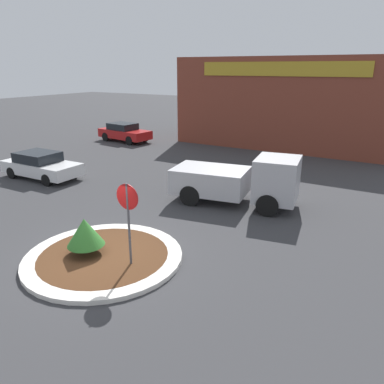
# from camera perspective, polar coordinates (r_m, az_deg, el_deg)

# --- Properties ---
(ground_plane) EXTENTS (120.00, 120.00, 0.00)m
(ground_plane) POSITION_cam_1_polar(r_m,az_deg,el_deg) (11.95, -13.26, -9.89)
(ground_plane) COLOR #38383A
(traffic_island) EXTENTS (4.79, 4.79, 0.14)m
(traffic_island) POSITION_cam_1_polar(r_m,az_deg,el_deg) (11.92, -13.29, -9.59)
(traffic_island) COLOR silver
(traffic_island) RESTS_ON ground_plane
(stop_sign) EXTENTS (0.74, 0.07, 2.58)m
(stop_sign) POSITION_cam_1_polar(r_m,az_deg,el_deg) (10.56, -9.72, -2.74)
(stop_sign) COLOR #4C4C51
(stop_sign) RESTS_ON ground_plane
(island_shrub) EXTENTS (1.13, 1.13, 1.14)m
(island_shrub) POSITION_cam_1_polar(r_m,az_deg,el_deg) (11.81, -15.99, -5.87)
(island_shrub) COLOR brown
(island_shrub) RESTS_ON traffic_island
(utility_truck) EXTENTS (5.50, 2.81, 2.15)m
(utility_truck) POSITION_cam_1_polar(r_m,az_deg,el_deg) (15.88, 7.24, 1.77)
(utility_truck) COLOR #B2B2B7
(utility_truck) RESTS_ON ground_plane
(storefront_building) EXTENTS (15.79, 6.07, 6.29)m
(storefront_building) POSITION_cam_1_polar(r_m,az_deg,el_deg) (28.95, 14.80, 13.07)
(storefront_building) COLOR brown
(storefront_building) RESTS_ON ground_plane
(parked_sedan_white) EXTENTS (4.37, 1.94, 1.37)m
(parked_sedan_white) POSITION_cam_1_polar(r_m,az_deg,el_deg) (21.25, -22.04, 3.81)
(parked_sedan_white) COLOR silver
(parked_sedan_white) RESTS_ON ground_plane
(parked_sedan_red) EXTENTS (4.52, 2.26, 1.42)m
(parked_sedan_red) POSITION_cam_1_polar(r_m,az_deg,el_deg) (30.25, -10.28, 8.96)
(parked_sedan_red) COLOR #B21919
(parked_sedan_red) RESTS_ON ground_plane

